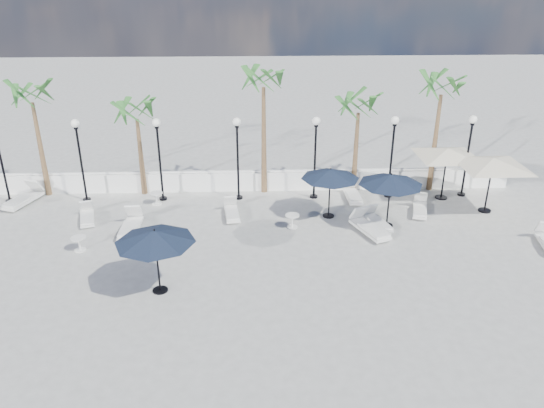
{
  "coord_description": "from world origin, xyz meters",
  "views": [
    {
      "loc": [
        0.73,
        -16.18,
        9.82
      ],
      "look_at": [
        1.4,
        2.44,
        1.5
      ],
      "focal_mm": 35.0,
      "sensor_mm": 36.0,
      "label": 1
    }
  ],
  "objects_px": {
    "lounger_2": "(23,198)",
    "parasol_cream_sq_b": "(448,149)",
    "parasol_navy_right": "(391,180)",
    "lounger_3": "(232,212)",
    "lounger_7": "(377,221)",
    "lounger_4": "(353,195)",
    "parasol_cream_sq_a": "(494,158)",
    "parasol_navy_mid": "(330,174)",
    "lounger_0": "(87,217)",
    "lounger_1": "(131,226)",
    "parasol_navy_left": "(155,237)",
    "lounger_5": "(420,208)",
    "lounger_6": "(370,227)"
  },
  "relations": [
    {
      "from": "lounger_3",
      "to": "parasol_cream_sq_a",
      "type": "distance_m",
      "value": 11.35
    },
    {
      "from": "lounger_4",
      "to": "parasol_cream_sq_a",
      "type": "bearing_deg",
      "value": -16.57
    },
    {
      "from": "lounger_1",
      "to": "parasol_navy_right",
      "type": "xyz_separation_m",
      "value": [
        10.52,
        0.15,
        1.8
      ]
    },
    {
      "from": "lounger_6",
      "to": "parasol_navy_mid",
      "type": "distance_m",
      "value": 2.76
    },
    {
      "from": "lounger_6",
      "to": "parasol_navy_right",
      "type": "bearing_deg",
      "value": 14.5
    },
    {
      "from": "lounger_1",
      "to": "parasol_navy_mid",
      "type": "bearing_deg",
      "value": 7.98
    },
    {
      "from": "parasol_cream_sq_a",
      "to": "parasol_cream_sq_b",
      "type": "height_order",
      "value": "parasol_cream_sq_a"
    },
    {
      "from": "lounger_0",
      "to": "lounger_2",
      "type": "distance_m",
      "value": 3.89
    },
    {
      "from": "parasol_navy_right",
      "to": "lounger_0",
      "type": "bearing_deg",
      "value": 175.89
    },
    {
      "from": "lounger_4",
      "to": "parasol_cream_sq_a",
      "type": "height_order",
      "value": "parasol_cream_sq_a"
    },
    {
      "from": "parasol_navy_mid",
      "to": "lounger_7",
      "type": "bearing_deg",
      "value": -29.04
    },
    {
      "from": "lounger_1",
      "to": "parasol_cream_sq_a",
      "type": "relative_size",
      "value": 0.39
    },
    {
      "from": "lounger_7",
      "to": "lounger_0",
      "type": "bearing_deg",
      "value": 161.02
    },
    {
      "from": "lounger_0",
      "to": "parasol_navy_mid",
      "type": "distance_m",
      "value": 10.42
    },
    {
      "from": "parasol_navy_mid",
      "to": "lounger_0",
      "type": "bearing_deg",
      "value": -179.41
    },
    {
      "from": "parasol_cream_sq_a",
      "to": "parasol_navy_mid",
      "type": "bearing_deg",
      "value": -177.59
    },
    {
      "from": "lounger_1",
      "to": "parasol_navy_left",
      "type": "distance_m",
      "value": 5.09
    },
    {
      "from": "lounger_3",
      "to": "lounger_6",
      "type": "distance_m",
      "value": 5.88
    },
    {
      "from": "lounger_7",
      "to": "parasol_cream_sq_b",
      "type": "xyz_separation_m",
      "value": [
        3.64,
        2.84,
        2.18
      ]
    },
    {
      "from": "parasol_cream_sq_b",
      "to": "lounger_2",
      "type": "bearing_deg",
      "value": 179.93
    },
    {
      "from": "lounger_3",
      "to": "parasol_cream_sq_b",
      "type": "distance_m",
      "value": 10.07
    },
    {
      "from": "lounger_0",
      "to": "lounger_2",
      "type": "height_order",
      "value": "lounger_2"
    },
    {
      "from": "lounger_0",
      "to": "lounger_7",
      "type": "distance_m",
      "value": 12.19
    },
    {
      "from": "lounger_2",
      "to": "parasol_cream_sq_b",
      "type": "bearing_deg",
      "value": 17.58
    },
    {
      "from": "lounger_5",
      "to": "parasol_navy_left",
      "type": "height_order",
      "value": "parasol_navy_left"
    },
    {
      "from": "lounger_5",
      "to": "parasol_navy_right",
      "type": "height_order",
      "value": "parasol_navy_right"
    },
    {
      "from": "lounger_2",
      "to": "parasol_cream_sq_b",
      "type": "relative_size",
      "value": 0.44
    },
    {
      "from": "lounger_0",
      "to": "parasol_navy_right",
      "type": "relative_size",
      "value": 0.68
    },
    {
      "from": "lounger_7",
      "to": "parasol_navy_mid",
      "type": "distance_m",
      "value": 2.76
    },
    {
      "from": "lounger_4",
      "to": "parasol_navy_left",
      "type": "xyz_separation_m",
      "value": [
        -7.73,
        -7.37,
        1.8
      ]
    },
    {
      "from": "lounger_1",
      "to": "parasol_cream_sq_b",
      "type": "distance_m",
      "value": 14.22
    },
    {
      "from": "lounger_1",
      "to": "parasol_navy_mid",
      "type": "distance_m",
      "value": 8.48
    },
    {
      "from": "lounger_2",
      "to": "parasol_navy_left",
      "type": "relative_size",
      "value": 0.87
    },
    {
      "from": "parasol_cream_sq_a",
      "to": "lounger_1",
      "type": "bearing_deg",
      "value": -174.52
    },
    {
      "from": "parasol_navy_right",
      "to": "lounger_2",
      "type": "bearing_deg",
      "value": 169.97
    },
    {
      "from": "lounger_2",
      "to": "lounger_3",
      "type": "relative_size",
      "value": 1.26
    },
    {
      "from": "parasol_navy_right",
      "to": "parasol_cream_sq_b",
      "type": "xyz_separation_m",
      "value": [
        3.23,
        2.8,
        0.35
      ]
    },
    {
      "from": "parasol_navy_mid",
      "to": "parasol_cream_sq_b",
      "type": "distance_m",
      "value": 5.82
    },
    {
      "from": "lounger_3",
      "to": "parasol_navy_mid",
      "type": "xyz_separation_m",
      "value": [
        4.17,
        -0.13,
        1.73
      ]
    },
    {
      "from": "parasol_navy_right",
      "to": "lounger_3",
      "type": "bearing_deg",
      "value": 169.98
    },
    {
      "from": "lounger_7",
      "to": "lounger_6",
      "type": "bearing_deg",
      "value": -141.02
    },
    {
      "from": "lounger_3",
      "to": "parasol_cream_sq_b",
      "type": "bearing_deg",
      "value": 3.15
    },
    {
      "from": "lounger_2",
      "to": "lounger_4",
      "type": "relative_size",
      "value": 1.21
    },
    {
      "from": "lounger_0",
      "to": "lounger_6",
      "type": "height_order",
      "value": "lounger_6"
    },
    {
      "from": "lounger_1",
      "to": "lounger_4",
      "type": "relative_size",
      "value": 1.12
    },
    {
      "from": "lounger_1",
      "to": "lounger_3",
      "type": "relative_size",
      "value": 1.17
    },
    {
      "from": "lounger_6",
      "to": "parasol_navy_left",
      "type": "bearing_deg",
      "value": -175.39
    },
    {
      "from": "lounger_4",
      "to": "lounger_5",
      "type": "height_order",
      "value": "lounger_4"
    },
    {
      "from": "lounger_0",
      "to": "lounger_4",
      "type": "bearing_deg",
      "value": -6.97
    },
    {
      "from": "parasol_cream_sq_b",
      "to": "parasol_navy_right",
      "type": "bearing_deg",
      "value": -139.04
    }
  ]
}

